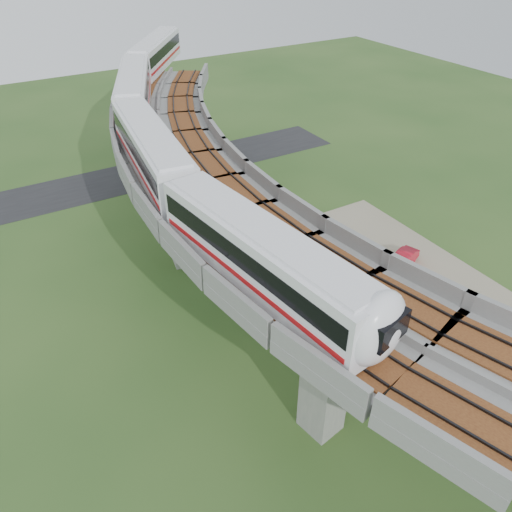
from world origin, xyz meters
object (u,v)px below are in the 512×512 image
object	(u,v)px
metro_train	(167,117)
car_white	(478,336)
car_dark	(319,230)
car_red	(403,259)

from	to	relation	value
metro_train	car_white	xyz separation A→B (m)	(13.40, -24.73, -11.64)
metro_train	car_white	world-z (taller)	metro_train
car_white	car_dark	world-z (taller)	car_white
metro_train	car_dark	xyz separation A→B (m)	(12.25, -6.52, -11.74)
car_white	car_red	world-z (taller)	car_red
car_white	car_red	distance (m)	10.34
metro_train	car_red	xyz separation A→B (m)	(15.60, -14.63, -11.60)
car_dark	car_red	bearing A→B (deg)	-142.78
car_white	car_dark	xyz separation A→B (m)	(-1.15, 18.21, -0.09)
metro_train	car_dark	world-z (taller)	metro_train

